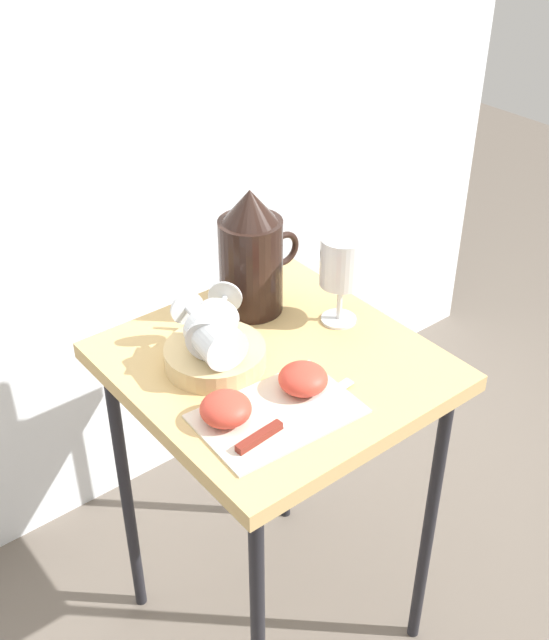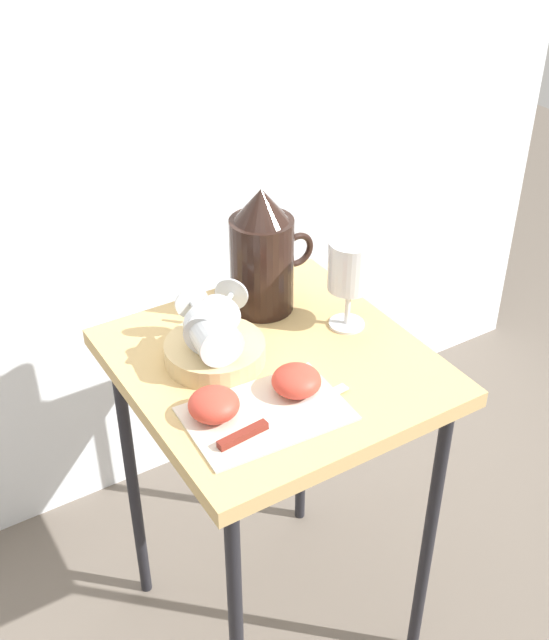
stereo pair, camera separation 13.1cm
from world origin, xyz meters
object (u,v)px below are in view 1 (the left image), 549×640
(apple_half_right, at_px, (303,379))
(wine_glass_tipped_far, at_px, (214,337))
(pitcher, at_px, (251,262))
(table, at_px, (274,393))
(knife, at_px, (280,424))
(wine_glass_upright, at_px, (341,266))
(basket_tray, at_px, (215,356))
(apple_half_left, at_px, (226,409))
(wine_glass_tipped_near, at_px, (213,328))

(apple_half_right, bearing_deg, wine_glass_tipped_far, 122.30)
(pitcher, distance_m, apple_half_right, 0.27)
(table, bearing_deg, knife, -125.86)
(wine_glass_upright, distance_m, wine_glass_tipped_far, 0.27)
(basket_tray, distance_m, apple_half_right, 0.16)
(basket_tray, distance_m, apple_half_left, 0.15)
(pitcher, bearing_deg, apple_half_left, -134.30)
(wine_glass_tipped_near, relative_size, knife, 0.61)
(wine_glass_tipped_near, bearing_deg, apple_half_right, -65.93)
(pitcher, xyz_separation_m, wine_glass_tipped_far, (-0.17, -0.12, -0.02))
(table, relative_size, wine_glass_upright, 4.14)
(pitcher, height_order, apple_half_left, pitcher)
(table, distance_m, wine_glass_tipped_far, 0.18)
(wine_glass_upright, relative_size, apple_half_left, 2.12)
(table, xyz_separation_m, wine_glass_upright, (0.16, 0.02, 0.19))
(pitcher, distance_m, wine_glass_tipped_far, 0.21)
(basket_tray, distance_m, knife, 0.19)
(wine_glass_tipped_near, relative_size, apple_half_right, 1.87)
(basket_tray, height_order, apple_half_left, apple_half_left)
(table, relative_size, wine_glass_tipped_far, 4.47)
(basket_tray, height_order, wine_glass_upright, wine_glass_upright)
(pitcher, relative_size, wine_glass_tipped_far, 1.53)
(basket_tray, xyz_separation_m, wine_glass_tipped_near, (0.00, 0.00, 0.05))
(wine_glass_tipped_near, distance_m, apple_half_left, 0.16)
(pitcher, bearing_deg, wine_glass_tipped_far, -144.20)
(basket_tray, relative_size, apple_half_left, 2.14)
(table, relative_size, wine_glass_tipped_near, 4.68)
(wine_glass_upright, bearing_deg, wine_glass_tipped_near, 172.42)
(pitcher, bearing_deg, wine_glass_tipped_near, -147.25)
(apple_half_left, distance_m, knife, 0.09)
(apple_half_left, bearing_deg, wine_glass_upright, 17.11)
(pitcher, xyz_separation_m, apple_half_left, (-0.22, -0.23, -0.07))
(knife, bearing_deg, basket_tray, 85.02)
(basket_tray, height_order, pitcher, pitcher)
(table, xyz_separation_m, pitcher, (0.07, 0.15, 0.17))
(wine_glass_tipped_far, height_order, apple_half_right, wine_glass_tipped_far)
(basket_tray, relative_size, wine_glass_upright, 1.01)
(table, xyz_separation_m, wine_glass_tipped_near, (-0.08, 0.05, 0.15))
(table, relative_size, pitcher, 2.92)
(basket_tray, relative_size, wine_glass_tipped_near, 1.14)
(basket_tray, distance_m, wine_glass_tipped_far, 0.06)
(wine_glass_upright, distance_m, apple_half_left, 0.35)
(apple_half_left, bearing_deg, wine_glass_tipped_near, 61.37)
(pitcher, xyz_separation_m, knife, (-0.17, -0.29, -0.09))
(apple_half_left, height_order, knife, apple_half_left)
(table, distance_m, wine_glass_upright, 0.25)
(apple_half_left, relative_size, apple_half_right, 1.00)
(table, height_order, wine_glass_upright, wine_glass_upright)
(table, bearing_deg, wine_glass_upright, 6.97)
(table, xyz_separation_m, apple_half_right, (-0.02, -0.10, 0.10))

